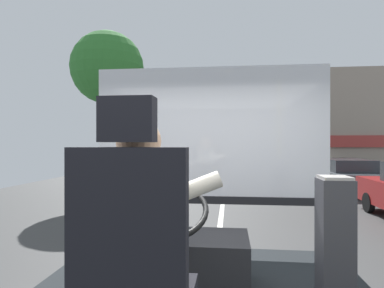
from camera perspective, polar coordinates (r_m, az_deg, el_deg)
The scene contains 10 objects.
ground at distance 10.94m, azimuth 5.35°, elevation -9.64°, with size 18.00×44.00×0.06m.
driver_seat at distance 1.55m, azimuth -9.75°, elevation -21.32°, with size 0.48×0.48×1.30m.
bus_driver at distance 1.61m, azimuth -8.53°, elevation -13.66°, with size 0.75×0.53×0.79m.
steering_console at distance 2.73m, azimuth -2.55°, elevation -19.06°, with size 1.10×1.01×0.83m.
fare_box at distance 2.57m, azimuth 23.25°, elevation -15.10°, with size 0.21×0.24×0.89m.
windshield_panel at distance 3.61m, azimuth 3.09°, elevation -1.07°, with size 2.50×0.08×1.48m.
street_tree at distance 11.85m, azimuth -14.29°, elevation 12.34°, with size 2.44×2.44×5.60m.
shop_building at distance 21.81m, azimuth 24.50°, elevation 2.84°, with size 9.16×5.99×5.76m.
parked_car_charcoal at distance 13.98m, azimuth 24.61°, elevation -4.78°, with size 1.82×4.29×1.24m.
parked_car_white at distance 19.79m, azimuth 19.79°, elevation -3.06°, with size 1.89×4.00×1.44m.
Camera 1 is at (0.21, -1.98, 1.82)m, focal length 31.15 mm.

